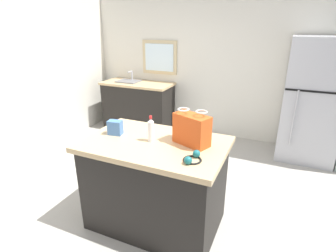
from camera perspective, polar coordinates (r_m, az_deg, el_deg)
name	(u,v)px	position (r m, az deg, el deg)	size (l,w,h in m)	color
ground	(168,209)	(3.10, 0.03, -17.19)	(5.95, 5.95, 0.00)	#ADA89E
back_wall	(224,62)	(4.75, 11.81, 13.04)	(4.96, 0.13, 2.59)	silver
kitchen_island	(155,183)	(2.69, -2.66, -12.03)	(1.31, 0.85, 0.90)	black
refrigerator	(312,101)	(4.34, 28.20, 4.63)	(0.77, 0.69, 1.75)	#B7B7BC
sink_counter	(138,105)	(5.14, -6.37, 4.38)	(1.30, 0.60, 1.08)	black
shopping_bag	(192,129)	(2.38, 5.03, -0.72)	(0.36, 0.26, 0.32)	#DB511E
small_box	(115,128)	(2.66, -11.10, -0.34)	(0.13, 0.09, 0.14)	#4775B7
bottle	(151,130)	(2.45, -3.64, -0.83)	(0.06, 0.06, 0.24)	white
ear_defenders	(192,158)	(2.14, 5.17, -6.76)	(0.17, 0.20, 0.06)	black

